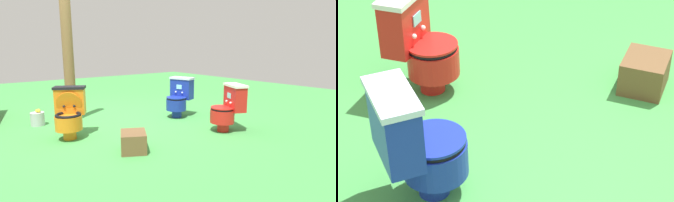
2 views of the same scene
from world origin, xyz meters
The scene contains 7 objects.
ground centered at (0.00, 0.00, 0.00)m, with size 14.00×14.00×0.00m, color #429947.
toilet_blue centered at (-0.40, -1.16, 0.37)m, with size 0.54×0.60×0.73m.
toilet_orange centered at (-0.39, 0.87, 0.37)m, with size 0.63×0.59×0.73m.
toilet_red centered at (-1.56, -1.16, 0.37)m, with size 0.57×0.61×0.73m.
wooden_post centered at (0.54, 0.52, 1.11)m, with size 0.18×0.18×2.22m, color brown.
small_crate centered at (-1.42, 0.43, 0.12)m, with size 0.38×0.31×0.25m, color brown.
lemon_bucket centered at (0.56, 1.09, 0.12)m, with size 0.22×0.22×0.28m.
Camera 1 is at (-4.34, 2.14, 1.29)m, focal length 30.14 mm.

